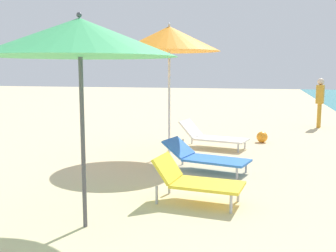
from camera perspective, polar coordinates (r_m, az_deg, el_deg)
umbrella_second at (r=4.58m, az=-12.50°, el=12.22°), size 2.16×2.16×2.44m
lounger_second_shoreside at (r=5.53m, az=3.97°, el=-7.74°), size 1.25×0.72×0.63m
umbrella_farthest at (r=8.38m, az=0.17°, el=12.33°), size 2.11×2.11×2.77m
lounger_farthest_shoreside at (r=9.43m, az=6.28°, el=-1.46°), size 1.66×0.96×0.62m
lounger_farthest_inland at (r=7.25m, az=5.30°, el=-4.37°), size 1.63×0.97×0.55m
person_walking_near at (r=13.51m, az=20.90°, el=3.75°), size 0.30×0.40×1.56m
beach_ball at (r=10.36m, az=13.30°, el=-1.54°), size 0.28×0.28×0.28m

